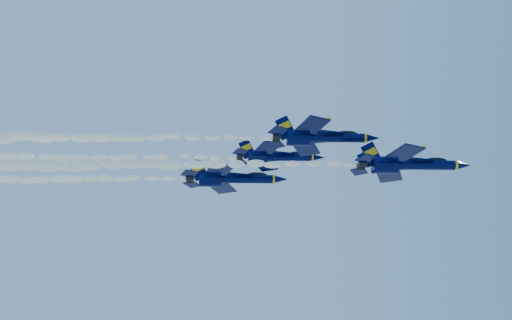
{
  "coord_description": "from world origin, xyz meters",
  "views": [
    {
      "loc": [
        -7.3,
        -76.46,
        117.86
      ],
      "look_at": [
        -5.8,
        -1.33,
        152.75
      ],
      "focal_mm": 35.0,
      "sensor_mm": 36.0,
      "label": 1
    }
  ],
  "objects_px": {
    "jet_lead": "(407,165)",
    "jet_fourth": "(231,179)",
    "jet_second": "(319,137)",
    "jet_third": "(275,157)"
  },
  "relations": [
    {
      "from": "jet_lead",
      "to": "jet_second",
      "type": "height_order",
      "value": "jet_second"
    },
    {
      "from": "jet_lead",
      "to": "jet_fourth",
      "type": "bearing_deg",
      "value": 142.84
    },
    {
      "from": "jet_lead",
      "to": "jet_third",
      "type": "height_order",
      "value": "jet_third"
    },
    {
      "from": "jet_third",
      "to": "jet_fourth",
      "type": "xyz_separation_m",
      "value": [
        -7.93,
        8.07,
        -0.79
      ]
    },
    {
      "from": "jet_second",
      "to": "jet_lead",
      "type": "bearing_deg",
      "value": -12.4
    },
    {
      "from": "jet_lead",
      "to": "jet_third",
      "type": "relative_size",
      "value": 1.09
    },
    {
      "from": "jet_third",
      "to": "jet_second",
      "type": "bearing_deg",
      "value": -55.67
    },
    {
      "from": "jet_second",
      "to": "jet_fourth",
      "type": "bearing_deg",
      "value": 129.39
    },
    {
      "from": "jet_second",
      "to": "jet_third",
      "type": "distance_m",
      "value": 11.45
    },
    {
      "from": "jet_lead",
      "to": "jet_second",
      "type": "distance_m",
      "value": 13.85
    }
  ]
}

